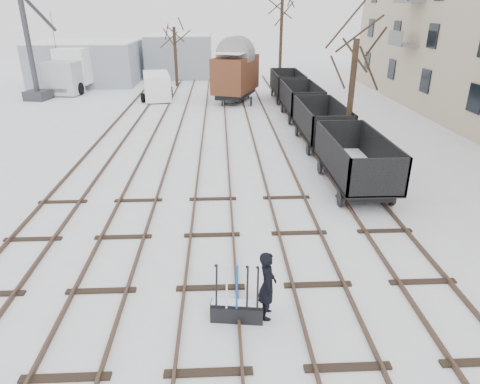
% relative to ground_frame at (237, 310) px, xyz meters
% --- Properties ---
extents(ground, '(120.00, 120.00, 0.00)m').
position_rel_ground_frame_xyz_m(ground, '(-0.68, 1.29, -0.28)').
color(ground, white).
rests_on(ground, ground).
extents(tracks, '(13.90, 52.00, 0.16)m').
position_rel_ground_frame_xyz_m(tracks, '(-0.68, 14.96, -0.21)').
color(tracks, black).
rests_on(tracks, ground).
extents(shed_left, '(10.00, 8.00, 4.10)m').
position_rel_ground_frame_xyz_m(shed_left, '(-13.68, 37.29, 1.76)').
color(shed_left, '#99A2AC').
rests_on(shed_left, ground).
extents(shed_right, '(7.00, 6.00, 4.50)m').
position_rel_ground_frame_xyz_m(shed_right, '(-4.68, 41.29, 1.96)').
color(shed_right, '#99A2AC').
rests_on(shed_right, ground).
extents(ground_frame, '(1.34, 0.59, 1.49)m').
position_rel_ground_frame_xyz_m(ground_frame, '(0.00, 0.00, 0.00)').
color(ground_frame, black).
rests_on(ground_frame, ground).
extents(worker, '(0.49, 0.70, 1.83)m').
position_rel_ground_frame_xyz_m(worker, '(0.75, 0.10, 0.63)').
color(worker, black).
rests_on(worker, ground).
extents(freight_wagon_a, '(2.25, 5.63, 2.30)m').
position_rel_ground_frame_xyz_m(freight_wagon_a, '(5.32, 8.23, 0.59)').
color(freight_wagon_a, black).
rests_on(freight_wagon_a, ground).
extents(freight_wagon_b, '(2.25, 5.63, 2.30)m').
position_rel_ground_frame_xyz_m(freight_wagon_b, '(5.32, 14.63, 0.59)').
color(freight_wagon_b, black).
rests_on(freight_wagon_b, ground).
extents(freight_wagon_c, '(2.25, 5.63, 2.30)m').
position_rel_ground_frame_xyz_m(freight_wagon_c, '(5.32, 21.03, 0.59)').
color(freight_wagon_c, black).
rests_on(freight_wagon_c, ground).
extents(freight_wagon_d, '(2.25, 5.63, 2.30)m').
position_rel_ground_frame_xyz_m(freight_wagon_d, '(5.32, 27.43, 0.59)').
color(freight_wagon_d, black).
rests_on(freight_wagon_d, ground).
extents(box_van_wagon, '(4.39, 5.86, 3.99)m').
position_rel_ground_frame_xyz_m(box_van_wagon, '(1.02, 27.02, 2.04)').
color(box_van_wagon, black).
rests_on(box_van_wagon, ground).
extents(lorry, '(3.52, 8.67, 3.83)m').
position_rel_ground_frame_xyz_m(lorry, '(-13.57, 33.50, 1.69)').
color(lorry, black).
rests_on(lorry, ground).
extents(panel_van, '(2.87, 5.10, 2.13)m').
position_rel_ground_frame_xyz_m(panel_van, '(-5.62, 28.49, 0.82)').
color(panel_van, white).
rests_on(panel_van, ground).
extents(crane, '(2.09, 5.27, 8.85)m').
position_rel_ground_frame_xyz_m(crane, '(-15.64, 28.77, 2.04)').
color(crane, '#323238').
rests_on(crane, ground).
extents(tree_near, '(0.30, 0.30, 5.83)m').
position_rel_ground_frame_xyz_m(tree_near, '(6.20, 12.54, 2.63)').
color(tree_near, black).
rests_on(tree_near, ground).
extents(tree_far_left, '(0.30, 0.30, 5.53)m').
position_rel_ground_frame_xyz_m(tree_far_left, '(-4.52, 34.92, 2.48)').
color(tree_far_left, black).
rests_on(tree_far_left, ground).
extents(tree_far_right, '(0.30, 0.30, 8.63)m').
position_rel_ground_frame_xyz_m(tree_far_right, '(5.62, 34.29, 4.03)').
color(tree_far_right, black).
rests_on(tree_far_right, ground).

